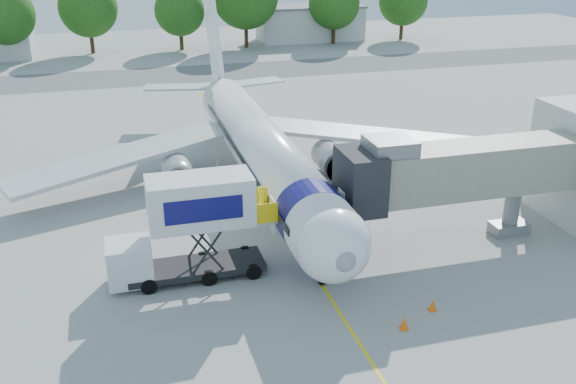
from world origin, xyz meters
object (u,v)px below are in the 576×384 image
object	(u,v)px
catering_hiloader	(188,229)
ground_tug	(472,341)
aircraft	(259,147)
jet_bridge	(447,172)

from	to	relation	value
catering_hiloader	ground_tug	world-z (taller)	catering_hiloader
aircraft	ground_tug	world-z (taller)	aircraft
aircraft	jet_bridge	xyz separation A→B (m)	(7.99, -11.12, 1.39)
catering_hiloader	ground_tug	bearing A→B (deg)	-43.44
catering_hiloader	aircraft	bearing A→B (deg)	60.57
aircraft	ground_tug	bearing A→B (deg)	-78.79
jet_bridge	ground_tug	size ratio (longest dim) A/B	3.18
aircraft	catering_hiloader	world-z (taller)	aircraft
jet_bridge	ground_tug	bearing A→B (deg)	-111.15
aircraft	jet_bridge	bearing A→B (deg)	-54.30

